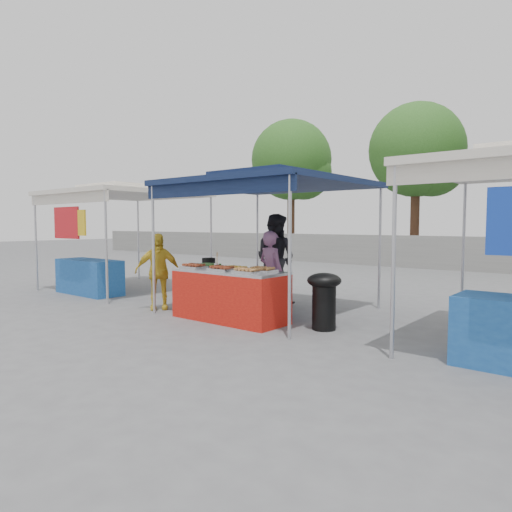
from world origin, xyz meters
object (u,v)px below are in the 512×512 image
Objects in this scene: vendor_table at (230,295)px; cooking_pot at (209,262)px; customer_person at (158,271)px; wok_burner at (324,296)px; vendor_woman at (271,273)px; helper_man at (275,259)px.

cooking_pot reaches higher than vendor_table.
wok_burner is at bearing -41.96° from customer_person.
cooking_pot is at bearing 31.63° from vendor_woman.
wok_burner is at bearing 144.08° from helper_man.
vendor_woman is 1.04× the size of customer_person.
customer_person is at bearing -176.20° from vendor_table.
wok_burner is at bearing 14.45° from vendor_table.
cooking_pot is 1.02m from customer_person.
vendor_table is at bearing 99.77° from helper_man.
helper_man reaches higher than cooking_pot.
wok_burner is at bearing 171.79° from vendor_woman.
cooking_pot is 1.46m from helper_man.
helper_man is 2.33m from customer_person.
vendor_table is 1.33× the size of vendor_woman.
customer_person reaches higher than vendor_table.
helper_man is at bearing -48.14° from vendor_woman.
helper_man is (0.53, 1.36, -0.01)m from cooking_pot.
helper_man is 1.26× the size of customer_person.
helper_man is (-0.34, 1.74, 0.49)m from vendor_table.
customer_person is at bearing 51.57° from helper_man.
helper_man reaches higher than wok_burner.
cooking_pot is 0.28× the size of wok_burner.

